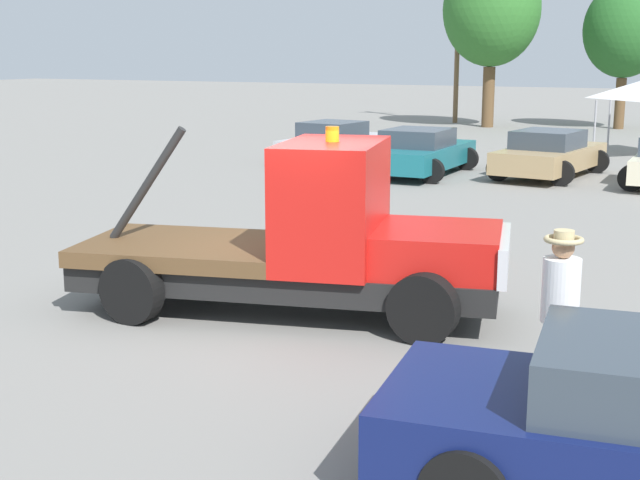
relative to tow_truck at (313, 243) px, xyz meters
The scene contains 10 objects.
ground_plane 1.05m from the tow_truck, 166.86° to the right, with size 160.00×160.00×0.00m, color gray.
tow_truck is the anchor object (origin of this frame).
person_near_truck 3.97m from the tow_truck, 24.86° to the right, with size 0.39×0.39×1.77m.
parked_car_silver 16.59m from the tow_truck, 113.91° to the left, with size 2.77×4.49×1.34m.
parked_car_teal 14.24m from the tow_truck, 103.86° to the left, with size 2.52×4.66×1.34m.
parked_car_tan 14.99m from the tow_truck, 89.80° to the left, with size 2.86×4.80×1.34m.
tree_left 32.78m from the tow_truck, 90.76° to the left, with size 3.70×3.70×6.61m.
tree_center 31.83m from the tow_truck, 101.24° to the left, with size 4.47×4.47×7.99m.
traffic_cone 4.21m from the tow_truck, 72.34° to the left, with size 0.40×0.40×0.55m.
utility_pole 34.01m from the tow_truck, 104.21° to the left, with size 2.20×0.24×9.64m.
Camera 1 is at (5.55, -10.40, 3.51)m, focal length 50.00 mm.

